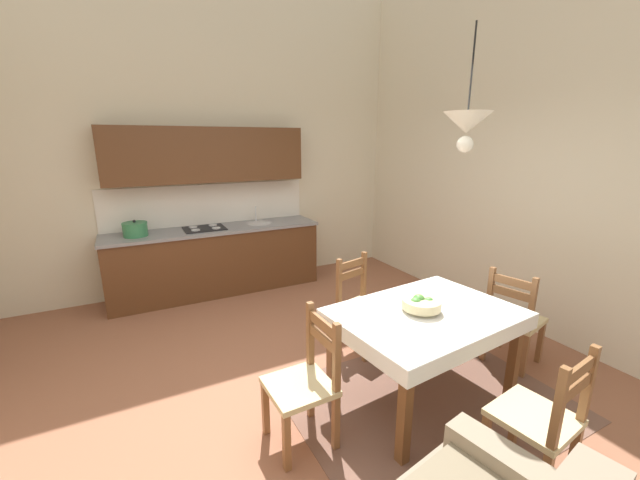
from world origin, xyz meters
name	(u,v)px	position (x,y,z in m)	size (l,w,h in m)	color
ground_plane	(296,392)	(0.00, 0.00, -0.05)	(6.03, 6.13, 0.10)	#935B42
wall_back	(209,137)	(0.00, 2.82, 2.08)	(6.03, 0.12, 4.15)	beige
wall_right	(537,136)	(2.77, 0.00, 2.08)	(0.12, 6.13, 4.15)	beige
area_rug	(428,402)	(0.86, -0.67, 0.00)	(2.10, 1.60, 0.01)	brown
kitchen_cabinetry	(214,230)	(-0.09, 2.49, 0.86)	(2.77, 0.63, 2.20)	#56331C
dining_table	(425,325)	(0.86, -0.57, 0.63)	(1.47, 1.11, 0.75)	brown
dining_chair_window_side	(513,319)	(1.93, -0.58, 0.44)	(0.51, 0.51, 0.93)	#D1BC89
dining_chair_kitchen_side	(361,305)	(0.85, 0.31, 0.44)	(0.51, 0.51, 0.93)	#D1BC89
dining_chair_tv_side	(305,383)	(-0.18, -0.55, 0.44)	(0.43, 0.43, 0.93)	#D1BC89
dining_chair_camera_side	(541,419)	(0.91, -1.51, 0.44)	(0.47, 0.47, 0.93)	#D1BC89
fruit_bowl	(421,304)	(0.82, -0.55, 0.81)	(0.30, 0.30, 0.12)	beige
pendant_lamp	(467,124)	(0.97, -0.70, 2.13)	(0.32, 0.32, 0.80)	black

